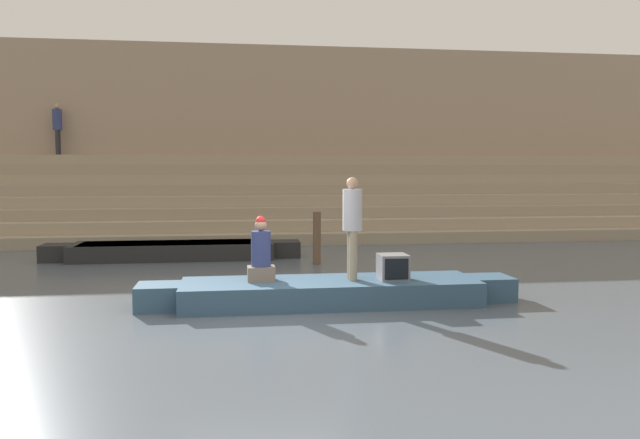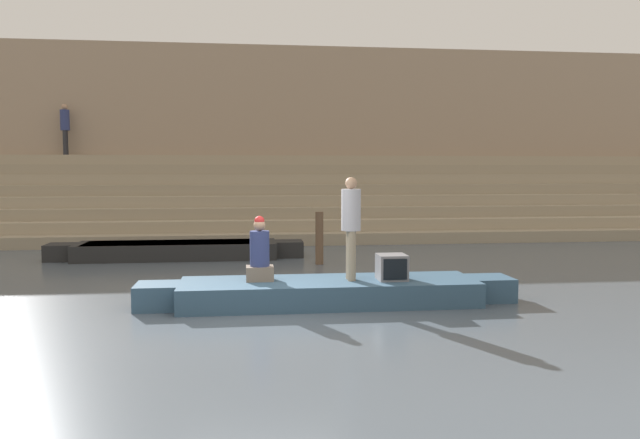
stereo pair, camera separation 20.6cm
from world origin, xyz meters
TOP-DOWN VIEW (x-y plane):
  - ground_plane at (0.00, 0.00)m, footprint 120.00×120.00m
  - ghat_steps at (0.00, 12.50)m, footprint 36.00×5.42m
  - back_wall at (0.00, 15.01)m, footprint 34.20×1.28m
  - rowboat_main at (1.15, 1.14)m, footprint 6.17×1.45m
  - person_standing at (1.51, 1.13)m, footprint 0.32×0.32m
  - person_rowing at (0.03, 1.24)m, footprint 0.44×0.35m
  - tv_set at (2.18, 1.05)m, footprint 0.46×0.48m
  - moored_boat_shore at (-1.86, 6.85)m, footprint 6.23×1.34m
  - mooring_post at (1.52, 5.47)m, footprint 0.19×0.19m
  - person_on_steps at (-6.41, 14.08)m, footprint 0.32×0.32m

SIDE VIEW (x-z plane):
  - ground_plane at x=0.00m, z-range 0.00..0.00m
  - rowboat_main at x=1.15m, z-range 0.01..0.41m
  - moored_boat_shore at x=-1.86m, z-range 0.01..0.42m
  - tv_set at x=2.18m, z-range 0.39..0.81m
  - mooring_post at x=1.52m, z-range 0.00..1.22m
  - person_rowing at x=0.03m, z-range 0.29..1.35m
  - ghat_steps at x=0.00m, z-range -0.40..2.33m
  - person_standing at x=1.51m, z-range 0.53..2.20m
  - back_wall at x=0.00m, z-range -0.03..6.74m
  - person_on_steps at x=-6.41m, z-range 2.87..4.64m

